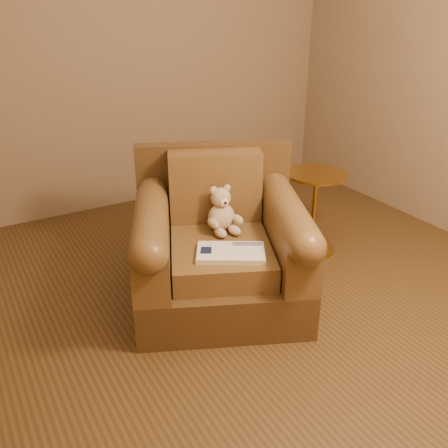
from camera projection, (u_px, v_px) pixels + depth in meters
floor at (246, 309)px, 3.07m from camera, size 4.00×4.00×0.00m
room at (253, 5)px, 2.34m from camera, size 4.02×4.02×2.71m
armchair at (219, 248)px, 3.06m from camera, size 1.30×1.27×0.90m
teddy_bear at (222, 214)px, 3.05m from camera, size 0.21×0.24×0.29m
guidebook at (231, 253)px, 2.80m from camera, size 0.44×0.39×0.03m
side_table at (314, 210)px, 3.63m from camera, size 0.44×0.44×0.61m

